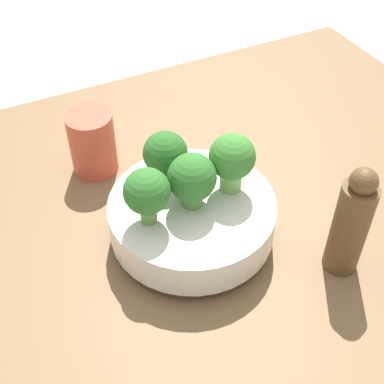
{
  "coord_description": "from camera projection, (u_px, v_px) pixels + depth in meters",
  "views": [
    {
      "loc": [
        0.24,
        0.48,
        0.61
      ],
      "look_at": [
        0.02,
        0.03,
        0.13
      ],
      "focal_mm": 50.0,
      "sensor_mm": 36.0,
      "label": 1
    }
  ],
  "objects": [
    {
      "name": "cup",
      "position": [
        92.0,
        143.0,
        0.82
      ],
      "size": [
        0.07,
        0.07,
        0.1
      ],
      "color": "#C64C38",
      "rests_on": "table"
    },
    {
      "name": "table",
      "position": [
        195.0,
        229.0,
        0.79
      ],
      "size": [
        1.07,
        0.8,
        0.04
      ],
      "color": "brown",
      "rests_on": "ground_plane"
    },
    {
      "name": "broccoli_floret_left",
      "position": [
        232.0,
        159.0,
        0.69
      ],
      "size": [
        0.06,
        0.06,
        0.09
      ],
      "color": "#7AB256",
      "rests_on": "bowl"
    },
    {
      "name": "ground_plane",
      "position": [
        195.0,
        239.0,
        0.81
      ],
      "size": [
        6.0,
        6.0,
        0.0
      ],
      "primitive_type": "plane",
      "color": "#ADA89E"
    },
    {
      "name": "bowl",
      "position": [
        192.0,
        217.0,
        0.73
      ],
      "size": [
        0.23,
        0.23,
        0.07
      ],
      "color": "silver",
      "rests_on": "table"
    },
    {
      "name": "broccoli_floret_right",
      "position": [
        147.0,
        193.0,
        0.65
      ],
      "size": [
        0.06,
        0.06,
        0.08
      ],
      "color": "#609347",
      "rests_on": "bowl"
    },
    {
      "name": "broccoli_floret_front",
      "position": [
        165.0,
        154.0,
        0.71
      ],
      "size": [
        0.06,
        0.06,
        0.07
      ],
      "color": "#6BA34C",
      "rests_on": "bowl"
    },
    {
      "name": "pepper_mill",
      "position": [
        351.0,
        223.0,
        0.66
      ],
      "size": [
        0.05,
        0.05,
        0.17
      ],
      "color": "brown",
      "rests_on": "table"
    },
    {
      "name": "broccoli_floret_center",
      "position": [
        192.0,
        179.0,
        0.68
      ],
      "size": [
        0.06,
        0.06,
        0.08
      ],
      "color": "#609347",
      "rests_on": "bowl"
    }
  ]
}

